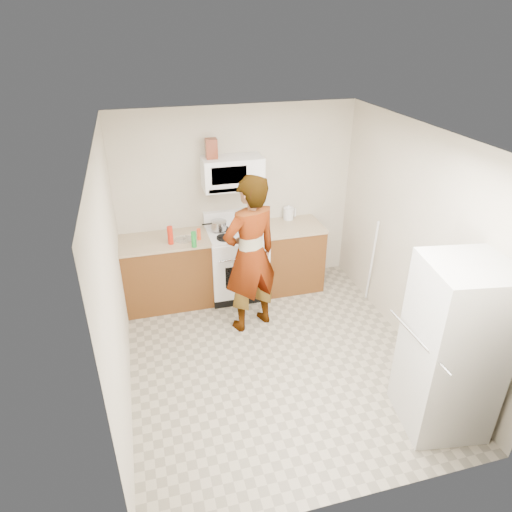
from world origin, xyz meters
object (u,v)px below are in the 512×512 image
object	(u,v)px
kettle	(288,213)
saucepan	(219,225)
person	(250,255)
fridge	(452,349)
microwave	(232,173)
gas_range	(237,262)

from	to	relation	value
kettle	saucepan	distance (m)	1.02
person	fridge	distance (m)	2.36
person	kettle	bearing A→B (deg)	-148.31
microwave	kettle	xyz separation A→B (m)	(0.80, 0.10, -0.68)
gas_range	fridge	size ratio (longest dim) A/B	0.66
kettle	saucepan	xyz separation A→B (m)	(-1.01, -0.13, -0.01)
kettle	gas_range	bearing A→B (deg)	-152.11
person	saucepan	size ratio (longest dim) A/B	9.67
fridge	kettle	distance (m)	3.00
microwave	kettle	size ratio (longest dim) A/B	4.45
person	kettle	world-z (taller)	person
person	fridge	size ratio (longest dim) A/B	1.15
person	microwave	bearing A→B (deg)	-109.77
gas_range	saucepan	distance (m)	0.57
fridge	kettle	world-z (taller)	fridge
kettle	saucepan	size ratio (longest dim) A/B	0.84
gas_range	kettle	world-z (taller)	gas_range
gas_range	microwave	distance (m)	1.22
gas_range	person	xyz separation A→B (m)	(-0.00, -0.78, 0.49)
person	saucepan	bearing A→B (deg)	-96.42
microwave	kettle	bearing A→B (deg)	7.17
gas_range	kettle	distance (m)	0.99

